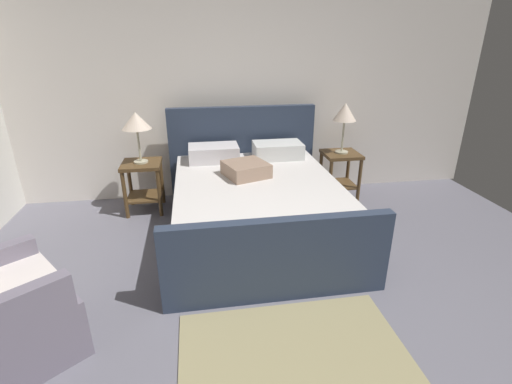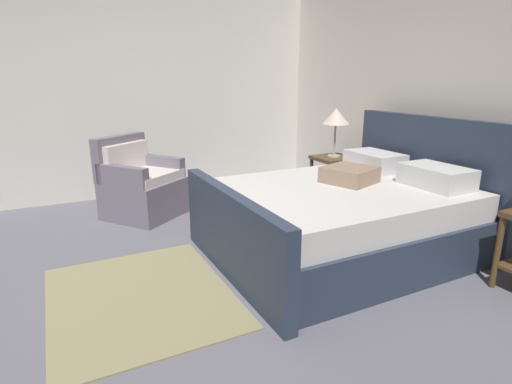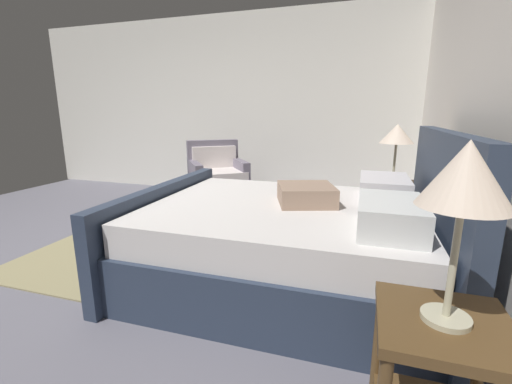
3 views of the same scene
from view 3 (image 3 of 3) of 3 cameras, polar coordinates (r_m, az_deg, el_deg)
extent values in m
cube|color=slate|center=(3.52, -27.65, -10.06)|extent=(5.83, 6.18, 0.02)
cube|color=silver|center=(5.72, -7.17, 13.91)|extent=(0.12, 6.30, 2.73)
cube|color=#2A3548|center=(2.69, 4.55, -10.74)|extent=(1.69, 2.00, 0.40)
cube|color=#2A3548|center=(2.55, 28.18, -4.42)|extent=(1.79, 0.12, 1.17)
cube|color=#2A3548|center=(3.02, -15.09, -5.39)|extent=(1.79, 0.12, 0.70)
cube|color=silver|center=(2.58, 4.68, -4.44)|extent=(1.60, 1.93, 0.22)
cube|color=silver|center=(2.84, 20.58, 0.57)|extent=(0.56, 0.37, 0.18)
cube|color=silver|center=(2.12, 21.55, -3.70)|extent=(0.56, 0.37, 0.18)
cube|color=gray|center=(2.58, 8.36, -0.38)|extent=(0.51, 0.51, 0.14)
cube|color=#523A1F|center=(1.41, 28.95, -18.92)|extent=(0.44, 0.44, 0.04)
cylinder|color=#523A1F|center=(1.71, 19.62, -23.98)|extent=(0.04, 0.04, 0.56)
cylinder|color=#523A1F|center=(1.77, 33.13, -24.00)|extent=(0.04, 0.04, 0.56)
cylinder|color=#B7B293|center=(1.40, 29.09, -17.87)|extent=(0.16, 0.16, 0.02)
cylinder|color=#B7B293|center=(1.31, 30.10, -10.23)|extent=(0.02, 0.02, 0.38)
cone|color=beige|center=(1.23, 31.70, 2.62)|extent=(0.28, 0.28, 0.21)
cube|color=#523A1F|center=(3.69, 21.82, 1.17)|extent=(0.44, 0.44, 0.04)
cube|color=#523A1F|center=(3.78, 21.30, -4.75)|extent=(0.40, 0.40, 0.02)
cylinder|color=#523A1F|center=(3.93, 18.52, -2.35)|extent=(0.04, 0.04, 0.56)
cylinder|color=#523A1F|center=(3.57, 18.54, -3.93)|extent=(0.04, 0.04, 0.56)
cylinder|color=#523A1F|center=(3.96, 24.03, -2.73)|extent=(0.04, 0.04, 0.56)
cylinder|color=#523A1F|center=(3.59, 24.61, -4.33)|extent=(0.04, 0.04, 0.56)
cylinder|color=#B7B293|center=(3.68, 21.86, 1.63)|extent=(0.16, 0.16, 0.02)
cylinder|color=#B7B293|center=(3.65, 22.12, 4.64)|extent=(0.02, 0.02, 0.37)
cone|color=beige|center=(3.62, 22.51, 9.00)|extent=(0.32, 0.32, 0.19)
cube|color=slate|center=(4.73, -6.26, -0.02)|extent=(1.01, 1.01, 0.42)
cube|color=silver|center=(4.68, -6.34, 3.08)|extent=(0.93, 0.93, 0.10)
cube|color=slate|center=(4.95, -7.23, 5.85)|extent=(0.53, 0.65, 0.48)
cube|color=silver|center=(4.86, -6.99, 5.44)|extent=(0.45, 0.55, 0.36)
cube|color=slate|center=(4.61, -10.12, 3.56)|extent=(0.58, 0.47, 0.22)
cube|color=slate|center=(4.75, -2.71, 4.03)|extent=(0.58, 0.47, 0.22)
cube|color=#938960|center=(3.57, -24.46, -9.13)|extent=(1.51, 1.24, 0.01)
camera|label=1|loc=(4.97, -37.45, 17.99)|focal=26.12mm
camera|label=2|loc=(2.74, -79.99, 7.32)|focal=28.46mm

